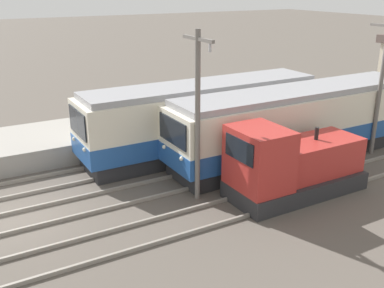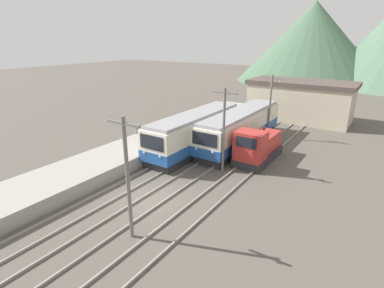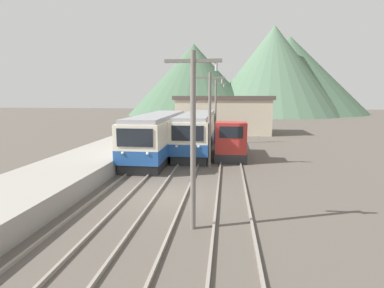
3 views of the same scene
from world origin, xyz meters
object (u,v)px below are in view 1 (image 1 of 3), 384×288
Objects in this scene: catenary_mast_mid at (198,111)px; catenary_mast_far at (381,82)px; commuter_train_left at (203,120)px; shunting_locomotive at (291,166)px; commuter_train_center at (299,125)px.

catenary_mast_far is at bearing 90.00° from catenary_mast_mid.
commuter_train_left is 5.84m from shunting_locomotive.
commuter_train_center is at bearing 52.06° from commuter_train_left.
catenary_mast_mid is at bearing -33.57° from commuter_train_left.
catenary_mast_mid is at bearing -113.92° from shunting_locomotive.
commuter_train_left is 1.92× the size of catenary_mast_mid.
commuter_train_center is 4.32m from catenary_mast_far.
shunting_locomotive is (5.80, 0.50, -0.42)m from commuter_train_left.
commuter_train_center is at bearing 134.18° from shunting_locomotive.
catenary_mast_far reaches higher than commuter_train_left.
shunting_locomotive is 7.19m from catenary_mast_far.
commuter_train_center is 2.39× the size of shunting_locomotive.
shunting_locomotive is at bearing 66.08° from catenary_mast_mid.
commuter_train_left reaches higher than shunting_locomotive.
commuter_train_left is at bearing -175.03° from shunting_locomotive.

